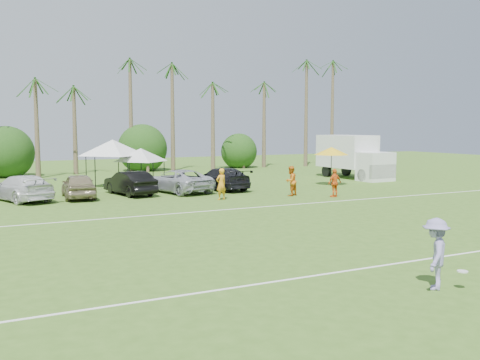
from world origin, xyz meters
name	(u,v)px	position (x,y,z in m)	size (l,w,h in m)	color
ground	(365,295)	(0.00, 0.00, 0.00)	(120.00, 120.00, 0.00)	#3D631D
field_lines	(227,236)	(0.00, 8.00, 0.01)	(80.00, 12.10, 0.01)	white
palm_tree_4	(30,87)	(-4.00, 38.00, 7.48)	(2.40, 2.40, 8.90)	brown
palm_tree_5	(79,78)	(0.00, 38.00, 8.35)	(2.40, 2.40, 9.90)	brown
palm_tree_6	(125,70)	(4.00, 38.00, 9.21)	(2.40, 2.40, 10.90)	brown
palm_tree_7	(167,63)	(8.00, 38.00, 10.06)	(2.40, 2.40, 11.90)	brown
palm_tree_8	(216,93)	(13.00, 38.00, 7.48)	(2.40, 2.40, 8.90)	brown
palm_tree_9	(261,86)	(18.00, 38.00, 8.35)	(2.40, 2.40, 9.90)	brown
palm_tree_10	(303,79)	(23.00, 38.00, 9.21)	(2.40, 2.40, 10.90)	brown
palm_tree_11	(334,73)	(27.00, 38.00, 10.06)	(2.40, 2.40, 11.90)	brown
bush_tree_1	(6,155)	(-6.00, 39.00, 1.80)	(4.00, 4.00, 4.00)	brown
bush_tree_2	(144,152)	(6.00, 39.00, 1.80)	(4.00, 4.00, 4.00)	brown
bush_tree_3	(239,150)	(16.00, 39.00, 1.80)	(4.00, 4.00, 4.00)	brown
sideline_player_a	(221,184)	(4.12, 17.52, 0.90)	(0.66, 0.43, 1.80)	orange
sideline_player_b	(291,181)	(8.62, 17.24, 0.90)	(0.88, 0.68, 1.80)	orange
sideline_player_c	(335,183)	(10.63, 15.56, 0.84)	(0.99, 0.41, 1.69)	orange
box_truck	(354,155)	(19.14, 24.49, 1.87)	(2.85, 6.87, 3.49)	white
canopy_tent_left	(112,140)	(0.16, 26.84, 3.29)	(4.74, 4.74, 3.84)	black
canopy_tent_right	(141,148)	(1.84, 25.82, 2.69)	(3.89, 3.89, 3.15)	black
market_umbrella	(331,151)	(14.30, 20.91, 2.46)	(2.46, 2.46, 2.74)	black
frisbee_player	(435,254)	(1.94, -0.37, 0.92)	(1.37, 1.29, 1.83)	#8D84BC
parked_car_3	(21,188)	(-6.15, 22.10, 0.73)	(2.05, 5.05, 1.46)	silver
parked_car_4	(79,186)	(-3.05, 21.84, 0.73)	(1.73, 4.30, 1.46)	gray
parked_car_5	(130,183)	(0.04, 22.06, 0.73)	(1.55, 4.44, 1.46)	black
parked_car_6	(178,181)	(3.13, 21.95, 0.73)	(2.43, 5.27, 1.46)	#AEB1BA
parked_car_7	(221,179)	(6.23, 22.07, 0.73)	(2.05, 5.05, 1.46)	black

